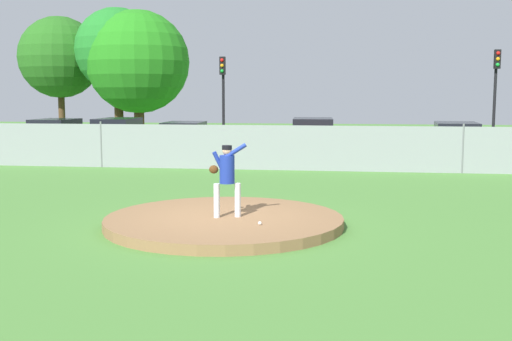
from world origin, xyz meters
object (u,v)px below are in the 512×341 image
parked_car_silver (56,138)px  traffic_light_far (496,83)px  parked_car_champagne (184,140)px  parked_car_navy (118,138)px  parked_car_slate (456,141)px  parked_car_red (313,139)px  traffic_cone_orange (229,155)px  baseball (260,223)px  pitcher_youth (227,173)px  traffic_light_near (223,86)px

parked_car_silver → traffic_light_far: 21.03m
parked_car_champagne → parked_car_navy: bearing=174.9°
parked_car_slate → parked_car_red: size_ratio=1.08×
traffic_cone_orange → baseball: bearing=-77.0°
parked_car_navy → traffic_cone_orange: bearing=-16.0°
pitcher_youth → parked_car_silver: size_ratio=0.40×
parked_car_red → parked_car_navy: bearing=-178.1°
parked_car_slate → parked_car_red: (-6.20, -0.29, 0.05)m
parked_car_silver → parked_car_red: bearing=1.3°
parked_car_navy → parked_car_champagne: bearing=-5.1°
traffic_light_near → parked_car_silver: bearing=-151.1°
traffic_cone_orange → parked_car_navy: bearing=164.0°
pitcher_youth → traffic_cone_orange: bearing=100.2°
parked_car_navy → parked_car_slate: bearing=2.2°
baseball → parked_car_red: 15.48m
parked_car_silver → pitcher_youth: bearing=-53.2°
parked_car_slate → traffic_light_far: 4.93m
pitcher_youth → parked_car_red: pitcher_youth is taller
parked_car_red → parked_car_silver: size_ratio=1.13×
pitcher_youth → parked_car_navy: (-7.80, 14.46, -0.33)m
parked_car_silver → traffic_light_far: size_ratio=0.82×
baseball → traffic_light_near: traffic_light_near is taller
parked_car_slate → traffic_cone_orange: size_ratio=8.94×
pitcher_youth → parked_car_champagne: pitcher_youth is taller
parked_car_slate → parked_car_silver: parked_car_silver is taller
parked_car_champagne → parked_car_navy: 3.22m
pitcher_youth → parked_car_champagne: size_ratio=0.35×
traffic_light_near → pitcher_youth: bearing=-78.8°
traffic_light_far → parked_car_slate: bearing=-123.9°
pitcher_youth → traffic_light_far: 21.01m
baseball → parked_car_silver: parked_car_silver is taller
parked_car_champagne → traffic_light_far: size_ratio=0.92×
baseball → parked_car_champagne: bearing=110.0°
parked_car_red → traffic_light_far: traffic_light_far is taller
parked_car_champagne → parked_car_silver: (-6.23, 0.31, 0.02)m
baseball → traffic_light_far: (8.84, 19.24, 3.11)m
parked_car_silver → parked_car_navy: bearing=-0.4°
parked_car_navy → baseball: bearing=-60.4°
baseball → traffic_light_far: bearing=65.3°
baseball → parked_car_silver: (-11.64, 15.19, 0.53)m
parked_car_slate → traffic_cone_orange: (-9.64, -2.15, -0.52)m
traffic_cone_orange → parked_car_champagne: bearing=150.7°
parked_car_slate → traffic_light_near: 11.73m
parked_car_red → parked_car_silver: bearing=-178.7°
pitcher_youth → traffic_light_near: traffic_light_near is taller
parked_car_red → traffic_light_far: 9.68m
parked_car_red → parked_car_champagne: 5.74m
parked_car_red → parked_car_champagne: (-5.71, -0.59, -0.07)m
parked_car_navy → traffic_light_far: bearing=13.1°
parked_car_slate → traffic_light_far: traffic_light_far is taller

